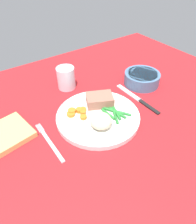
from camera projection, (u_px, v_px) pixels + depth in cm
name	position (u px, v px, depth cm)	size (l,w,h in cm)	color
dining_table	(101.00, 111.00, 67.93)	(120.00, 90.00, 2.00)	red
dinner_plate	(98.00, 116.00, 63.09)	(25.96, 25.96, 1.60)	white
meat_portion	(99.00, 100.00, 65.59)	(8.47, 6.26, 3.20)	#A86B56
mashed_potatoes	(101.00, 121.00, 57.28)	(6.19, 6.47, 4.22)	beige
carrot_slices	(77.00, 112.00, 62.54)	(6.54, 6.56, 1.22)	orange
green_beans	(115.00, 112.00, 62.70)	(6.69, 8.80, 0.89)	#2D8C38
fork	(49.00, 142.00, 55.94)	(1.44, 16.60, 0.40)	silver
knife	(138.00, 99.00, 70.82)	(1.70, 20.50, 0.64)	black
water_glass	(66.00, 79.00, 74.67)	(6.58, 6.58, 8.13)	silver
salad_bowl	(142.00, 78.00, 77.13)	(13.42, 13.42, 4.58)	#4C7299
napkin	(8.00, 133.00, 57.52)	(11.93, 12.36, 1.66)	#DBBC6B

